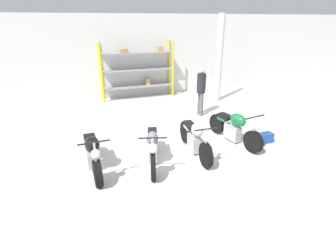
{
  "coord_description": "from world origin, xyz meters",
  "views": [
    {
      "loc": [
        -2.12,
        -5.76,
        3.36
      ],
      "look_at": [
        0.0,
        0.4,
        0.7
      ],
      "focal_mm": 28.0,
      "sensor_mm": 36.0,
      "label": 1
    }
  ],
  "objects_px": {
    "motorcycle_silver": "(195,138)",
    "shelving_rack": "(138,69)",
    "motorcycle_green": "(235,127)",
    "motorcycle_black": "(93,153)",
    "motorcycle_grey": "(153,147)",
    "person_browsing": "(201,87)",
    "toolbox": "(265,138)"
  },
  "relations": [
    {
      "from": "motorcycle_grey",
      "to": "motorcycle_green",
      "type": "height_order",
      "value": "motorcycle_green"
    },
    {
      "from": "motorcycle_silver",
      "to": "toolbox",
      "type": "bearing_deg",
      "value": 91.48
    },
    {
      "from": "motorcycle_black",
      "to": "toolbox",
      "type": "height_order",
      "value": "motorcycle_black"
    },
    {
      "from": "shelving_rack",
      "to": "motorcycle_grey",
      "type": "bearing_deg",
      "value": -99.94
    },
    {
      "from": "shelving_rack",
      "to": "person_browsing",
      "type": "bearing_deg",
      "value": -62.63
    },
    {
      "from": "shelving_rack",
      "to": "motorcycle_silver",
      "type": "bearing_deg",
      "value": -88.48
    },
    {
      "from": "motorcycle_silver",
      "to": "person_browsing",
      "type": "relative_size",
      "value": 1.17
    },
    {
      "from": "motorcycle_grey",
      "to": "motorcycle_silver",
      "type": "xyz_separation_m",
      "value": [
        1.21,
        0.17,
        -0.03
      ]
    },
    {
      "from": "motorcycle_green",
      "to": "person_browsing",
      "type": "bearing_deg",
      "value": 167.76
    },
    {
      "from": "motorcycle_silver",
      "to": "shelving_rack",
      "type": "bearing_deg",
      "value": -175.65
    },
    {
      "from": "motorcycle_grey",
      "to": "toolbox",
      "type": "bearing_deg",
      "value": 106.97
    },
    {
      "from": "motorcycle_black",
      "to": "toolbox",
      "type": "relative_size",
      "value": 4.56
    },
    {
      "from": "toolbox",
      "to": "motorcycle_green",
      "type": "bearing_deg",
      "value": 160.8
    },
    {
      "from": "shelving_rack",
      "to": "motorcycle_silver",
      "type": "relative_size",
      "value": 1.55
    },
    {
      "from": "motorcycle_black",
      "to": "motorcycle_green",
      "type": "xyz_separation_m",
      "value": [
        4.0,
        0.24,
        0.03
      ]
    },
    {
      "from": "motorcycle_black",
      "to": "motorcycle_green",
      "type": "relative_size",
      "value": 0.95
    },
    {
      "from": "motorcycle_green",
      "to": "toolbox",
      "type": "relative_size",
      "value": 4.82
    },
    {
      "from": "motorcycle_silver",
      "to": "motorcycle_grey",
      "type": "bearing_deg",
      "value": -79.34
    },
    {
      "from": "motorcycle_grey",
      "to": "motorcycle_silver",
      "type": "distance_m",
      "value": 1.22
    },
    {
      "from": "motorcycle_black",
      "to": "motorcycle_grey",
      "type": "xyz_separation_m",
      "value": [
        1.41,
        -0.17,
        0.02
      ]
    },
    {
      "from": "motorcycle_silver",
      "to": "toolbox",
      "type": "relative_size",
      "value": 4.79
    },
    {
      "from": "shelving_rack",
      "to": "motorcycle_grey",
      "type": "xyz_separation_m",
      "value": [
        -1.05,
        -6.01,
        -0.86
      ]
    },
    {
      "from": "shelving_rack",
      "to": "motorcycle_grey",
      "type": "distance_m",
      "value": 6.16
    },
    {
      "from": "motorcycle_silver",
      "to": "motorcycle_green",
      "type": "bearing_deg",
      "value": 103.03
    },
    {
      "from": "motorcycle_grey",
      "to": "toolbox",
      "type": "height_order",
      "value": "motorcycle_grey"
    },
    {
      "from": "motorcycle_green",
      "to": "toolbox",
      "type": "distance_m",
      "value": 0.97
    },
    {
      "from": "motorcycle_green",
      "to": "toolbox",
      "type": "height_order",
      "value": "motorcycle_green"
    },
    {
      "from": "motorcycle_green",
      "to": "toolbox",
      "type": "xyz_separation_m",
      "value": [
        0.86,
        -0.3,
        -0.33
      ]
    },
    {
      "from": "motorcycle_green",
      "to": "shelving_rack",
      "type": "bearing_deg",
      "value": -174.98
    },
    {
      "from": "motorcycle_silver",
      "to": "toolbox",
      "type": "height_order",
      "value": "motorcycle_silver"
    },
    {
      "from": "person_browsing",
      "to": "motorcycle_black",
      "type": "bearing_deg",
      "value": 32.97
    },
    {
      "from": "motorcycle_grey",
      "to": "person_browsing",
      "type": "height_order",
      "value": "person_browsing"
    }
  ]
}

